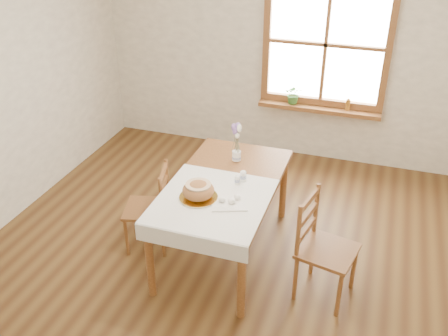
{
  "coord_description": "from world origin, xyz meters",
  "views": [
    {
      "loc": [
        1.19,
        -3.25,
        3.01
      ],
      "look_at": [
        0.0,
        0.3,
        0.9
      ],
      "focal_mm": 40.0,
      "sensor_mm": 36.0,
      "label": 1
    }
  ],
  "objects_px": {
    "dining_table": "(224,191)",
    "chair_left": "(146,207)",
    "bread_plate": "(199,197)",
    "chair_right": "(328,250)",
    "flower_vase": "(237,156)"
  },
  "relations": [
    {
      "from": "dining_table",
      "to": "chair_left",
      "type": "bearing_deg",
      "value": -169.26
    },
    {
      "from": "bread_plate",
      "to": "chair_right",
      "type": "bearing_deg",
      "value": 2.45
    },
    {
      "from": "dining_table",
      "to": "chair_left",
      "type": "distance_m",
      "value": 0.77
    },
    {
      "from": "chair_left",
      "to": "dining_table",
      "type": "bearing_deg",
      "value": 85.45
    },
    {
      "from": "chair_right",
      "to": "chair_left",
      "type": "bearing_deg",
      "value": 97.36
    },
    {
      "from": "dining_table",
      "to": "bread_plate",
      "type": "xyz_separation_m",
      "value": [
        -0.12,
        -0.32,
        0.1
      ]
    },
    {
      "from": "chair_right",
      "to": "bread_plate",
      "type": "relative_size",
      "value": 2.98
    },
    {
      "from": "chair_left",
      "to": "flower_vase",
      "type": "xyz_separation_m",
      "value": [
        0.7,
        0.56,
        0.37
      ]
    },
    {
      "from": "dining_table",
      "to": "chair_right",
      "type": "xyz_separation_m",
      "value": [
        0.98,
        -0.27,
        -0.2
      ]
    },
    {
      "from": "bread_plate",
      "to": "flower_vase",
      "type": "bearing_deg",
      "value": 82.37
    },
    {
      "from": "dining_table",
      "to": "flower_vase",
      "type": "height_order",
      "value": "flower_vase"
    },
    {
      "from": "chair_left",
      "to": "chair_right",
      "type": "distance_m",
      "value": 1.7
    },
    {
      "from": "dining_table",
      "to": "bread_plate",
      "type": "distance_m",
      "value": 0.35
    },
    {
      "from": "bread_plate",
      "to": "dining_table",
      "type": "bearing_deg",
      "value": 69.89
    },
    {
      "from": "chair_right",
      "to": "bread_plate",
      "type": "xyz_separation_m",
      "value": [
        -1.09,
        -0.05,
        0.3
      ]
    }
  ]
}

